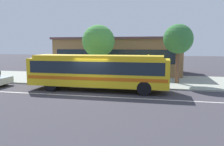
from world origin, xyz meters
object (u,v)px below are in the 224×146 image
transit_bus (98,70)px  street_tree_near_stop (98,41)px  pedestrian_walking_along_curb (114,72)px  bus_stop_sign (148,66)px  street_tree_mid_block (178,39)px  pedestrian_waiting_near_sign (71,71)px

transit_bus → street_tree_near_stop: size_ratio=2.01×
transit_bus → pedestrian_walking_along_curb: 2.60m
bus_stop_sign → street_tree_mid_block: street_tree_mid_block is taller
pedestrian_walking_along_curb → street_tree_mid_block: 6.25m
transit_bus → bus_stop_sign: (3.62, 1.88, 0.21)m
bus_stop_sign → pedestrian_waiting_near_sign: bearing=175.3°
transit_bus → street_tree_near_stop: 5.31m
transit_bus → street_tree_near_stop: street_tree_near_stop is taller
street_tree_mid_block → bus_stop_sign: bearing=-135.3°
pedestrian_waiting_near_sign → bus_stop_sign: size_ratio=0.65×
pedestrian_waiting_near_sign → pedestrian_walking_along_curb: (3.93, 0.02, 0.01)m
bus_stop_sign → transit_bus: bearing=-152.6°
transit_bus → bus_stop_sign: size_ratio=4.06×
transit_bus → bus_stop_sign: 4.09m
transit_bus → pedestrian_walking_along_curb: bearing=74.0°
pedestrian_walking_along_curb → bus_stop_sign: bearing=-11.4°
pedestrian_walking_along_curb → street_tree_near_stop: bearing=132.5°
pedestrian_walking_along_curb → bus_stop_sign: size_ratio=0.66×
pedestrian_walking_along_curb → bus_stop_sign: bus_stop_sign is taller
street_tree_mid_block → street_tree_near_stop: bearing=176.7°
pedestrian_waiting_near_sign → street_tree_mid_block: (9.23, 1.79, 2.82)m
bus_stop_sign → street_tree_mid_block: size_ratio=0.51×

